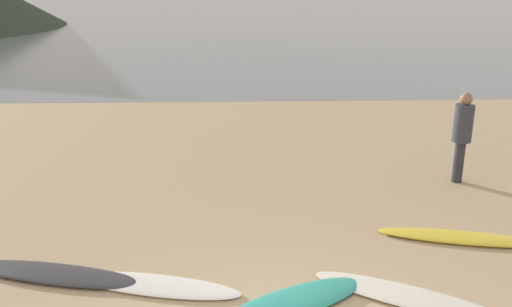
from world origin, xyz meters
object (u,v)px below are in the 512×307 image
at_px(surfboard_0, 56,274).
at_px(person_1, 462,130).
at_px(surfboard_2, 296,300).
at_px(surfboard_4, 462,237).
at_px(surfboard_1, 156,285).
at_px(surfboard_3, 407,296).

bearing_deg(surfboard_0, person_1, 40.34).
bearing_deg(surfboard_2, surfboard_4, 4.20).
relative_size(surfboard_2, person_1, 1.11).
height_order(surfboard_0, surfboard_2, surfboard_2).
distance_m(surfboard_0, surfboard_4, 5.95).
bearing_deg(surfboard_4, person_1, 83.42).
bearing_deg(surfboard_2, surfboard_1, 139.88).
relative_size(surfboard_0, surfboard_1, 1.13).
relative_size(surfboard_1, surfboard_2, 1.16).
bearing_deg(person_1, surfboard_1, 141.00).
height_order(surfboard_0, surfboard_3, surfboard_0).
distance_m(surfboard_0, surfboard_3, 4.62).
xyz_separation_m(surfboard_0, surfboard_2, (3.16, -0.75, 0.00)).
xyz_separation_m(surfboard_0, surfboard_4, (5.88, 0.86, -0.00)).
relative_size(surfboard_4, person_1, 1.41).
distance_m(surfboard_1, person_1, 6.57).
bearing_deg(surfboard_2, person_1, 22.05).
bearing_deg(surfboard_0, surfboard_1, 1.57).
xyz_separation_m(surfboard_3, surfboard_4, (1.31, 1.55, 0.01)).
bearing_deg(surfboard_4, surfboard_0, -158.54).
distance_m(surfboard_2, surfboard_4, 3.16).
xyz_separation_m(surfboard_4, person_1, (0.88, 2.45, 1.01)).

